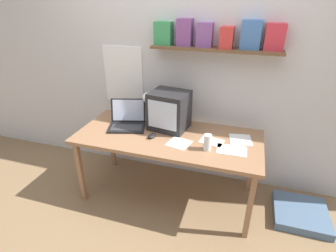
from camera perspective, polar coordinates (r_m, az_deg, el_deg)
The scene contains 13 objects.
ground_plane at distance 2.90m, azimuth 0.00°, elevation -14.50°, with size 12.00×12.00×0.00m, color #8C6D4B.
back_wall at distance 2.73m, azimuth 3.41°, elevation 13.91°, with size 5.60×0.24×2.60m.
corner_desk at distance 2.52m, azimuth 0.00°, elevation -3.15°, with size 1.74×0.77×0.71m.
crt_monitor at distance 2.56m, azimuth 0.28°, elevation 3.41°, with size 0.40×0.36×0.38m.
laptop at distance 2.68m, azimuth -8.81°, elevation 1.35°, with size 0.43×0.39×0.25m.
desk_lamp at distance 2.67m, azimuth -4.41°, elevation 5.41°, with size 0.13×0.17×0.33m.
juice_glass at distance 2.26m, azimuth 8.58°, elevation -3.69°, with size 0.07×0.07×0.14m.
computer_mouse at distance 2.45m, azimuth -3.52°, elevation -2.15°, with size 0.08×0.12×0.03m.
loose_paper_near_monitor at distance 2.36m, azimuth 2.40°, elevation -3.75°, with size 0.23×0.22×0.00m.
open_notebook at distance 2.51m, azimuth 15.52°, elevation -2.89°, with size 0.23×0.24×0.00m.
loose_paper_near_laptop at distance 2.32m, azimuth 13.68°, elevation -5.11°, with size 0.26×0.18×0.00m.
printed_handout at distance 2.42m, azimuth 9.48°, elevation -3.30°, with size 0.23×0.18×0.00m.
floor_cushion at distance 2.93m, azimuth 26.88°, elevation -16.58°, with size 0.49×0.49×0.08m.
Camera 1 is at (0.65, -2.09, 1.91)m, focal length 28.00 mm.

